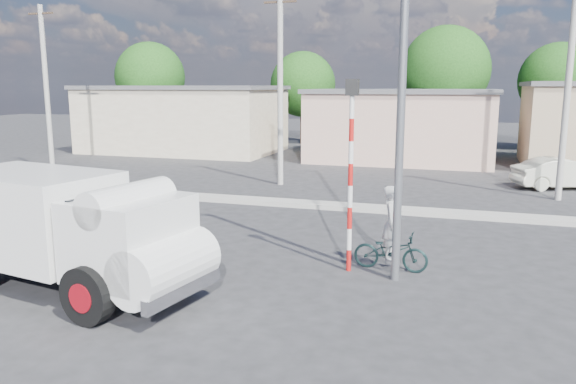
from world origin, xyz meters
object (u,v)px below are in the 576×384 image
(traffic_pole, at_px, (351,159))
(streetlight, at_px, (395,49))
(truck, at_px, (70,229))
(cyclist, at_px, (391,235))
(bicycle, at_px, (391,251))
(car_cream, at_px, (562,173))

(traffic_pole, bearing_deg, streetlight, -17.73)
(truck, relative_size, streetlight, 0.69)
(cyclist, xyz_separation_m, traffic_pole, (-0.91, -0.34, 1.75))
(traffic_pole, bearing_deg, bicycle, 20.50)
(cyclist, xyz_separation_m, car_cream, (5.36, 12.79, -0.20))
(car_cream, bearing_deg, traffic_pole, 133.58)
(cyclist, relative_size, traffic_pole, 0.39)
(truck, height_order, bicycle, truck)
(truck, relative_size, car_cream, 1.58)
(truck, xyz_separation_m, car_cream, (11.42, 16.21, -0.71))
(cyclist, distance_m, car_cream, 13.87)
(car_cream, height_order, streetlight, streetlight)
(truck, distance_m, cyclist, 6.98)
(car_cream, xyz_separation_m, streetlight, (-5.33, -13.43, 4.32))
(bicycle, xyz_separation_m, traffic_pole, (-0.91, -0.34, 2.14))
(traffic_pole, distance_m, streetlight, 2.56)
(bicycle, relative_size, streetlight, 0.19)
(traffic_pole, bearing_deg, truck, -149.07)
(bicycle, bearing_deg, truck, 122.55)
(cyclist, bearing_deg, traffic_pole, 113.56)
(bicycle, distance_m, cyclist, 0.39)
(cyclist, xyz_separation_m, streetlight, (0.03, -0.64, 4.12))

